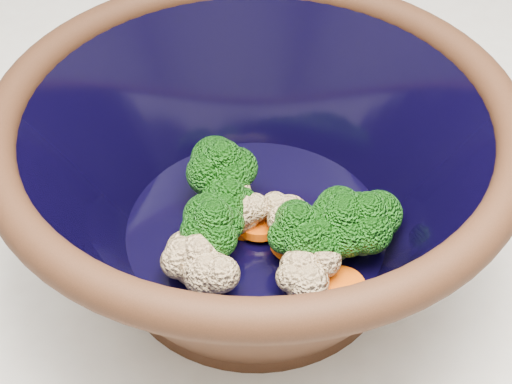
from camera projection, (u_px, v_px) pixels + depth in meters
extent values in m
cylinder|color=black|center=(256.00, 251.00, 0.52)|extent=(0.20, 0.20, 0.01)
torus|color=black|center=(256.00, 113.00, 0.43)|extent=(0.33, 0.33, 0.02)
cylinder|color=black|center=(256.00, 228.00, 0.51)|extent=(0.19, 0.19, 0.00)
cylinder|color=#608442|center=(364.00, 240.00, 0.48)|extent=(0.01, 0.01, 0.02)
ellipsoid|color=#1F6D14|center=(367.00, 215.00, 0.47)|extent=(0.04, 0.04, 0.04)
cylinder|color=#608442|center=(224.00, 189.00, 0.52)|extent=(0.01, 0.01, 0.02)
ellipsoid|color=#1F6D14|center=(222.00, 162.00, 0.50)|extent=(0.05, 0.05, 0.04)
cylinder|color=#608442|center=(339.00, 244.00, 0.48)|extent=(0.01, 0.01, 0.02)
ellipsoid|color=#1F6D14|center=(342.00, 220.00, 0.46)|extent=(0.04, 0.04, 0.04)
cylinder|color=#608442|center=(296.00, 248.00, 0.48)|extent=(0.01, 0.01, 0.02)
ellipsoid|color=#1F6D14|center=(298.00, 224.00, 0.46)|extent=(0.04, 0.04, 0.03)
cylinder|color=#608442|center=(341.00, 239.00, 0.48)|extent=(0.01, 0.01, 0.02)
ellipsoid|color=#1F6D14|center=(344.00, 215.00, 0.47)|extent=(0.04, 0.04, 0.04)
cylinder|color=#608442|center=(321.00, 257.00, 0.48)|extent=(0.01, 0.01, 0.02)
ellipsoid|color=#1F6D14|center=(323.00, 237.00, 0.46)|extent=(0.03, 0.03, 0.03)
cylinder|color=#608442|center=(215.00, 246.00, 0.48)|extent=(0.01, 0.01, 0.02)
ellipsoid|color=#1F6D14|center=(213.00, 221.00, 0.46)|extent=(0.04, 0.04, 0.04)
cylinder|color=#608442|center=(230.00, 219.00, 0.50)|extent=(0.01, 0.01, 0.02)
ellipsoid|color=#1F6D14|center=(229.00, 197.00, 0.48)|extent=(0.04, 0.04, 0.03)
sphere|color=beige|center=(193.00, 266.00, 0.46)|extent=(0.03, 0.03, 0.03)
sphere|color=beige|center=(307.00, 282.00, 0.45)|extent=(0.03, 0.03, 0.03)
sphere|color=beige|center=(187.00, 251.00, 0.47)|extent=(0.03, 0.03, 0.03)
sphere|color=beige|center=(238.00, 211.00, 0.49)|extent=(0.03, 0.03, 0.03)
sphere|color=beige|center=(289.00, 216.00, 0.49)|extent=(0.03, 0.03, 0.03)
sphere|color=beige|center=(225.00, 217.00, 0.49)|extent=(0.03, 0.03, 0.03)
sphere|color=beige|center=(308.00, 261.00, 0.46)|extent=(0.03, 0.03, 0.03)
sphere|color=beige|center=(207.00, 273.00, 0.45)|extent=(0.03, 0.03, 0.03)
sphere|color=beige|center=(208.00, 237.00, 0.48)|extent=(0.03, 0.03, 0.03)
cylinder|color=#DE5609|center=(245.00, 220.00, 0.50)|extent=(0.03, 0.03, 0.01)
cylinder|color=#DE5609|center=(260.00, 225.00, 0.50)|extent=(0.03, 0.03, 0.01)
cylinder|color=#DE5609|center=(311.00, 226.00, 0.50)|extent=(0.03, 0.03, 0.01)
cylinder|color=#DE5609|center=(291.00, 246.00, 0.49)|extent=(0.03, 0.03, 0.01)
cylinder|color=#DE5609|center=(343.00, 287.00, 0.46)|extent=(0.03, 0.03, 0.01)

